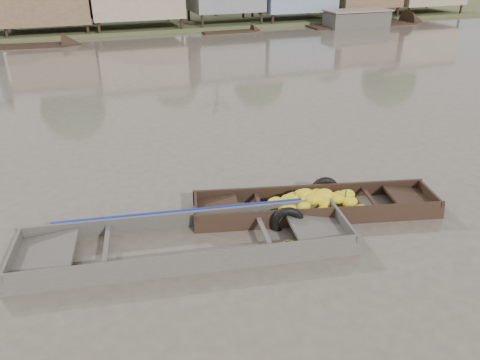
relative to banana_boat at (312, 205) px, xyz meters
name	(u,v)px	position (x,y,z in m)	size (l,w,h in m)	color
ground	(233,240)	(-2.17, -0.51, -0.17)	(120.00, 120.00, 0.00)	#52493F
banana_boat	(312,205)	(0.00, 0.00, 0.00)	(5.98, 2.72, 0.81)	black
viewer_boat	(188,246)	(-3.16, -0.47, -0.12)	(7.19, 2.91, 0.56)	#3C3733
distant_boats	(302,29)	(11.75, 23.82, 0.05)	(46.99, 13.83, 1.38)	black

